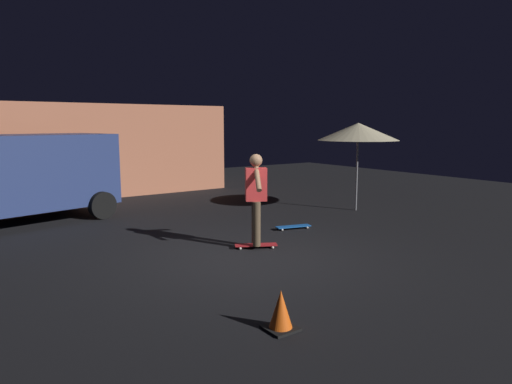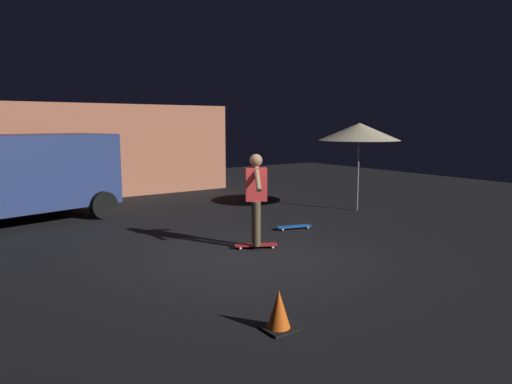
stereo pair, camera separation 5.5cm
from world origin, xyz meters
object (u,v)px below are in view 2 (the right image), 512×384
Objects in this scene: skater at (256,193)px; skateboard_ridden at (256,245)px; patio_umbrella at (359,132)px; traffic_cone at (279,312)px; skateboard_spare at (294,227)px; parked_van at (7,174)px.

skateboard_ridden is at bearing -90.00° from skater.
skateboard_ridden is 0.47× the size of skater.
traffic_cone is at bearing -143.68° from patio_umbrella.
patio_umbrella is at bearing 14.94° from skateboard_spare.
patio_umbrella is 3.51m from skateboard_spare.
traffic_cone is at bearing -120.64° from skateboard_ridden.
skateboard_ridden is 1.70× the size of traffic_cone.
parked_van is 8.07m from traffic_cone.
skateboard_spare is at bearing -39.57° from parked_van.
skater is (0.00, 0.00, 0.98)m from skateboard_ridden.
skater is 3.50m from traffic_cone.
parked_van reaches higher than skateboard_ridden.
skateboard_spare is at bearing 48.49° from traffic_cone.
skater is at bearing -55.09° from parked_van.
parked_van is at bearing 124.91° from skateboard_ridden.
skater is (-4.33, -1.53, -1.04)m from patio_umbrella.
traffic_cone is (-1.73, -2.93, -0.83)m from skater.
traffic_cone is at bearing -77.82° from parked_van.
parked_van is 6.27× the size of skateboard_ridden.
skater is 3.63× the size of traffic_cone.
patio_umbrella is at bearing -23.53° from parked_van.
parked_van is 10.65× the size of traffic_cone.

